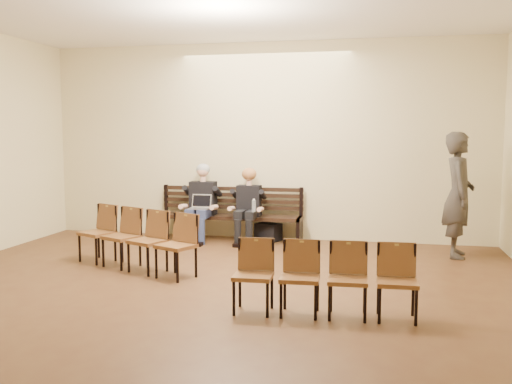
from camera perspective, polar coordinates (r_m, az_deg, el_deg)
ground at (r=5.75m, az=-9.02°, el=-13.54°), size 10.00×10.00×0.00m
room_walls at (r=6.19m, az=-6.74°, el=11.71°), size 8.02×10.01×3.51m
bench at (r=10.17m, az=-2.70°, el=-3.57°), size 2.60×0.90×0.45m
seated_man at (r=10.12m, az=-5.47°, el=-1.08°), size 0.56×0.78×1.35m
seated_woman at (r=9.91m, az=-0.83°, el=-1.66°), size 0.51×0.71×1.19m
laptop at (r=9.93m, az=-5.70°, el=-1.78°), size 0.39×0.33×0.25m
water_bottle at (r=9.62m, az=-0.21°, el=-2.08°), size 0.08×0.08×0.23m
bag at (r=10.13m, az=1.24°, el=-4.01°), size 0.50×0.43×0.31m
passerby at (r=9.22m, az=19.62°, el=0.61°), size 0.58×0.84×2.21m
chair_row_front at (r=8.17m, az=-12.09°, el=-4.65°), size 2.07×1.27×0.85m
chair_row_back at (r=6.04m, az=6.78°, el=-8.66°), size 1.92×0.50×0.78m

